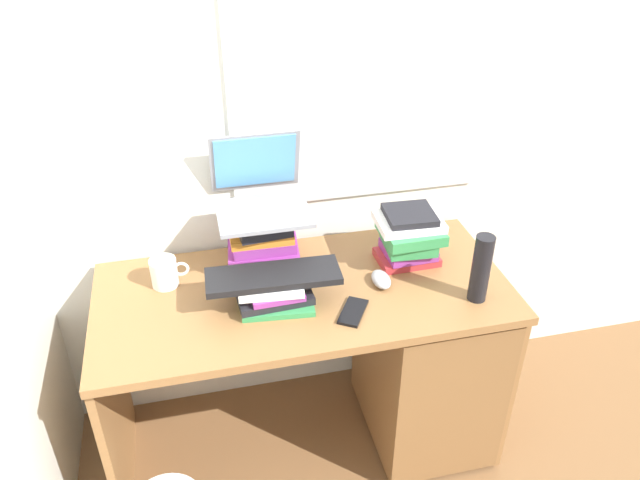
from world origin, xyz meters
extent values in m
plane|color=brown|center=(0.00, 0.00, 0.00)|extent=(6.00, 6.00, 0.00)
cube|color=silver|center=(0.00, 0.36, 1.30)|extent=(6.00, 0.05, 2.60)
cube|color=silver|center=(0.27, 0.32, 1.28)|extent=(0.90, 0.01, 0.80)
cube|color=olive|center=(0.00, 0.00, 0.72)|extent=(1.36, 0.62, 0.03)
cube|color=olive|center=(-0.67, 0.00, 0.35)|extent=(0.02, 0.57, 0.70)
cube|color=olive|center=(0.67, 0.00, 0.35)|extent=(0.02, 0.57, 0.70)
cube|color=brown|center=(0.45, -0.03, 0.35)|extent=(0.41, 0.53, 0.67)
cube|color=orange|center=(-0.10, 0.14, 0.75)|extent=(0.18, 0.19, 0.03)
cube|color=#8C338C|center=(-0.10, 0.13, 0.78)|extent=(0.17, 0.16, 0.04)
cube|color=#8C338C|center=(-0.11, 0.14, 0.81)|extent=(0.25, 0.19, 0.03)
cube|color=#8C338C|center=(-0.11, 0.13, 0.84)|extent=(0.21, 0.13, 0.04)
cube|color=orange|center=(-0.11, 0.15, 0.88)|extent=(0.21, 0.15, 0.03)
cube|color=black|center=(-0.11, 0.14, 0.91)|extent=(0.18, 0.16, 0.03)
cube|color=white|center=(-0.09, 0.14, 0.93)|extent=(0.23, 0.13, 0.03)
cube|color=#338C4C|center=(-0.10, -0.05, 0.74)|extent=(0.24, 0.19, 0.02)
cube|color=black|center=(-0.11, -0.05, 0.76)|extent=(0.24, 0.15, 0.03)
cube|color=#8C338C|center=(-0.10, -0.05, 0.78)|extent=(0.17, 0.15, 0.02)
cube|color=white|center=(-0.11, -0.03, 0.81)|extent=(0.22, 0.19, 0.03)
cube|color=#B22D33|center=(0.39, 0.08, 0.74)|extent=(0.21, 0.15, 0.03)
cube|color=#8C338C|center=(0.39, 0.09, 0.77)|extent=(0.17, 0.16, 0.03)
cube|color=#338C4C|center=(0.39, 0.08, 0.81)|extent=(0.18, 0.18, 0.04)
cube|color=#338C4C|center=(0.39, 0.08, 0.85)|extent=(0.20, 0.19, 0.04)
cube|color=white|center=(0.39, 0.09, 0.88)|extent=(0.23, 0.18, 0.03)
cube|color=black|center=(0.39, 0.10, 0.91)|extent=(0.17, 0.17, 0.02)
cube|color=gray|center=(-0.10, 0.14, 0.95)|extent=(0.30, 0.23, 0.01)
cube|color=gray|center=(-0.10, 0.29, 1.07)|extent=(0.30, 0.07, 0.22)
cube|color=#59A5E5|center=(-0.10, 0.28, 1.07)|extent=(0.27, 0.06, 0.20)
cube|color=black|center=(-0.11, -0.05, 0.83)|extent=(0.43, 0.16, 0.02)
ellipsoid|color=#A5A8AD|center=(0.26, -0.03, 0.75)|extent=(0.06, 0.10, 0.04)
cylinder|color=white|center=(-0.44, 0.13, 0.78)|extent=(0.09, 0.09, 0.10)
torus|color=white|center=(-0.39, 0.13, 0.78)|extent=(0.05, 0.01, 0.05)
cylinder|color=black|center=(0.53, -0.17, 0.85)|extent=(0.06, 0.06, 0.23)
cube|color=black|center=(0.12, -0.16, 0.74)|extent=(0.13, 0.15, 0.01)
camera|label=1|loc=(-0.32, -1.62, 1.97)|focal=35.07mm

